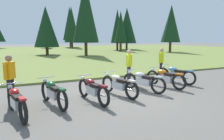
% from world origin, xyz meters
% --- Properties ---
extents(ground_plane, '(140.00, 140.00, 0.00)m').
position_xyz_m(ground_plane, '(0.00, 0.00, 0.00)').
color(ground_plane, '#605B54').
extents(grass_moorland, '(80.00, 44.00, 0.10)m').
position_xyz_m(grass_moorland, '(0.00, 25.22, 0.05)').
color(grass_moorland, olive).
rests_on(grass_moorland, ground).
extents(forest_treeline, '(41.07, 30.83, 9.15)m').
position_xyz_m(forest_treeline, '(1.46, 30.26, 4.60)').
color(forest_treeline, '#47331E').
rests_on(forest_treeline, ground).
extents(motorcycle_red, '(0.73, 2.07, 0.88)m').
position_xyz_m(motorcycle_red, '(-3.65, -0.87, 0.44)').
color(motorcycle_red, black).
rests_on(motorcycle_red, ground).
extents(motorcycle_british_green, '(0.74, 2.07, 0.88)m').
position_xyz_m(motorcycle_british_green, '(-2.54, -0.31, 0.44)').
color(motorcycle_british_green, black).
rests_on(motorcycle_british_green, ground).
extents(motorcycle_maroon, '(0.69, 2.08, 0.88)m').
position_xyz_m(motorcycle_maroon, '(-1.22, -0.44, 0.44)').
color(motorcycle_maroon, black).
rests_on(motorcycle_maroon, ground).
extents(motorcycle_cream, '(0.77, 2.06, 0.88)m').
position_xyz_m(motorcycle_cream, '(-0.05, -0.13, 0.44)').
color(motorcycle_cream, black).
rests_on(motorcycle_cream, ground).
extents(motorcycle_silver, '(1.00, 1.96, 0.88)m').
position_xyz_m(motorcycle_silver, '(1.19, 0.07, 0.44)').
color(motorcycle_silver, black).
rests_on(motorcycle_silver, ground).
extents(motorcycle_orange, '(0.84, 2.04, 0.88)m').
position_xyz_m(motorcycle_orange, '(2.48, 0.27, 0.44)').
color(motorcycle_orange, black).
rests_on(motorcycle_orange, ground).
extents(motorcycle_sky_blue, '(0.89, 2.01, 0.88)m').
position_xyz_m(motorcycle_sky_blue, '(3.52, 0.78, 0.44)').
color(motorcycle_sky_blue, black).
rests_on(motorcycle_sky_blue, ground).
extents(rider_checking_bike, '(0.36, 0.49, 1.67)m').
position_xyz_m(rider_checking_bike, '(-3.80, 0.38, 0.95)').
color(rider_checking_bike, black).
rests_on(rider_checking_bike, ground).
extents(rider_in_hivis_vest, '(0.41, 0.42, 1.67)m').
position_xyz_m(rider_in_hivis_vest, '(3.63, 2.06, 0.95)').
color(rider_in_hivis_vest, black).
rests_on(rider_in_hivis_vest, ground).
extents(rider_with_back_turned, '(0.40, 0.44, 1.67)m').
position_xyz_m(rider_with_back_turned, '(1.31, 1.52, 0.95)').
color(rider_with_back_turned, '#2D2D38').
rests_on(rider_with_back_turned, ground).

